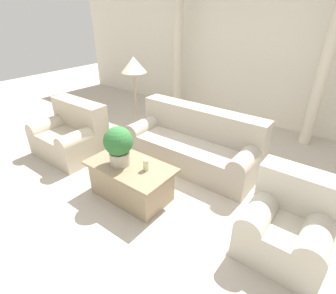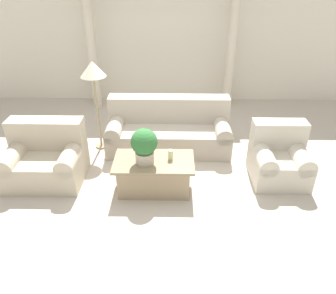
{
  "view_description": "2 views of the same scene",
  "coord_description": "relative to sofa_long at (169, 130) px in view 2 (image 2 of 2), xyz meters",
  "views": [
    {
      "loc": [
        2.06,
        -2.33,
        2.28
      ],
      "look_at": [
        0.17,
        0.16,
        0.6
      ],
      "focal_mm": 28.0,
      "sensor_mm": 36.0,
      "label": 1
    },
    {
      "loc": [
        0.23,
        -4.27,
        2.98
      ],
      "look_at": [
        0.15,
        -0.19,
        0.61
      ],
      "focal_mm": 35.0,
      "sensor_mm": 36.0,
      "label": 2
    }
  ],
  "objects": [
    {
      "name": "wall_back",
      "position": [
        -0.14,
        2.36,
        1.25
      ],
      "size": [
        10.0,
        0.06,
        3.2
      ],
      "color": "silver",
      "rests_on": "ground_plane"
    },
    {
      "name": "armchair",
      "position": [
        1.7,
        -0.9,
        0.0
      ],
      "size": [
        0.81,
        0.8,
        0.85
      ],
      "color": "beige",
      "rests_on": "ground_plane"
    },
    {
      "name": "pillar_candle",
      "position": [
        0.05,
        -1.19,
        0.21
      ],
      "size": [
        0.07,
        0.07,
        0.15
      ],
      "color": "beige",
      "rests_on": "coffee_table"
    },
    {
      "name": "floor_lamp",
      "position": [
        -1.22,
        -0.01,
        1.02
      ],
      "size": [
        0.42,
        0.42,
        1.56
      ],
      "color": "gray",
      "rests_on": "ground_plane"
    },
    {
      "name": "potted_plant",
      "position": [
        -0.31,
        -1.28,
        0.42
      ],
      "size": [
        0.37,
        0.37,
        0.51
      ],
      "color": "#B2A893",
      "rests_on": "coffee_table"
    },
    {
      "name": "coffee_table",
      "position": [
        -0.19,
        -1.23,
        -0.1
      ],
      "size": [
        1.14,
        0.65,
        0.49
      ],
      "color": "#998466",
      "rests_on": "ground_plane"
    },
    {
      "name": "ground_plane",
      "position": [
        -0.14,
        -0.87,
        -0.35
      ],
      "size": [
        16.0,
        16.0,
        0.0
      ],
      "primitive_type": "plane",
      "color": "#BCB2A3"
    },
    {
      "name": "column_right",
      "position": [
        1.29,
        1.89,
        0.93
      ],
      "size": [
        0.28,
        0.28,
        2.5
      ],
      "color": "beige",
      "rests_on": "ground_plane"
    },
    {
      "name": "sofa_long",
      "position": [
        0.0,
        0.0,
        0.0
      ],
      "size": [
        2.12,
        0.86,
        0.89
      ],
      "color": "#ADA393",
      "rests_on": "ground_plane"
    },
    {
      "name": "column_left",
      "position": [
        -1.67,
        1.89,
        0.93
      ],
      "size": [
        0.28,
        0.28,
        2.5
      ],
      "color": "beige",
      "rests_on": "ground_plane"
    },
    {
      "name": "loveseat",
      "position": [
        -1.85,
        -0.98,
        0.01
      ],
      "size": [
        1.13,
        0.86,
        0.89
      ],
      "color": "#BCB098",
      "rests_on": "ground_plane"
    }
  ]
}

